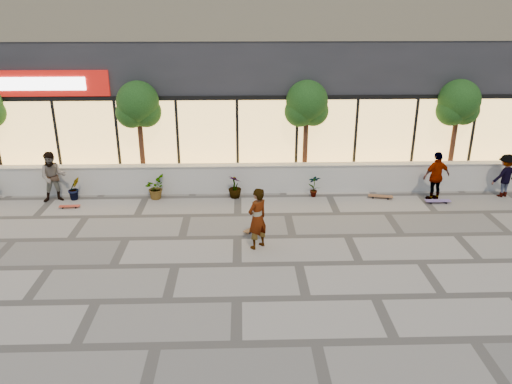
{
  "coord_description": "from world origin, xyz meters",
  "views": [
    {
      "loc": [
        0.15,
        -9.98,
        6.55
      ],
      "look_at": [
        0.56,
        3.59,
        1.3
      ],
      "focal_mm": 35.0,
      "sensor_mm": 36.0,
      "label": 1
    }
  ],
  "objects_px": {
    "tree_east": "(458,105)",
    "skateboard_center": "(253,228)",
    "skateboard_right_far": "(438,201)",
    "skateboard_left": "(70,206)",
    "skater_center": "(257,218)",
    "skateboard_right_near": "(381,196)",
    "tree_midwest": "(138,107)",
    "skater_left": "(53,177)",
    "skater_right_near": "(436,176)",
    "tree_mideast": "(307,106)",
    "skater_right_far": "(505,176)"
  },
  "relations": [
    {
      "from": "tree_east",
      "to": "skateboard_center",
      "type": "relative_size",
      "value": 5.7
    },
    {
      "from": "skateboard_right_far",
      "to": "skateboard_center",
      "type": "bearing_deg",
      "value": -162.64
    },
    {
      "from": "skateboard_center",
      "to": "skateboard_left",
      "type": "bearing_deg",
      "value": 113.26
    },
    {
      "from": "tree_east",
      "to": "skater_center",
      "type": "bearing_deg",
      "value": -145.64
    },
    {
      "from": "tree_east",
      "to": "skateboard_right_near",
      "type": "bearing_deg",
      "value": -153.2
    },
    {
      "from": "tree_midwest",
      "to": "skater_left",
      "type": "xyz_separation_m",
      "value": [
        -2.81,
        -1.4,
        -2.1
      ]
    },
    {
      "from": "tree_midwest",
      "to": "skater_right_near",
      "type": "height_order",
      "value": "tree_midwest"
    },
    {
      "from": "skateboard_right_near",
      "to": "tree_mideast",
      "type": "bearing_deg",
      "value": 162.06
    },
    {
      "from": "skater_center",
      "to": "skateboard_right_far",
      "type": "distance_m",
      "value": 7.08
    },
    {
      "from": "tree_mideast",
      "to": "skateboard_center",
      "type": "distance_m",
      "value": 5.35
    },
    {
      "from": "skater_right_near",
      "to": "skateboard_center",
      "type": "bearing_deg",
      "value": 3.64
    },
    {
      "from": "skater_center",
      "to": "skateboard_center",
      "type": "xyz_separation_m",
      "value": [
        -0.09,
        1.08,
        -0.81
      ]
    },
    {
      "from": "skater_right_far",
      "to": "skateboard_right_far",
      "type": "distance_m",
      "value": 2.67
    },
    {
      "from": "skater_left",
      "to": "skateboard_left",
      "type": "height_order",
      "value": "skater_left"
    },
    {
      "from": "skater_center",
      "to": "skateboard_right_near",
      "type": "xyz_separation_m",
      "value": [
        4.46,
        3.58,
        -0.8
      ]
    },
    {
      "from": "skater_right_far",
      "to": "skateboard_center",
      "type": "bearing_deg",
      "value": -3.6
    },
    {
      "from": "tree_mideast",
      "to": "skater_left",
      "type": "distance_m",
      "value": 9.16
    },
    {
      "from": "skateboard_center",
      "to": "skateboard_right_far",
      "type": "distance_m",
      "value": 6.72
    },
    {
      "from": "skater_left",
      "to": "skateboard_right_far",
      "type": "distance_m",
      "value": 13.23
    },
    {
      "from": "tree_east",
      "to": "skater_right_far",
      "type": "xyz_separation_m",
      "value": [
        1.4,
        -1.4,
        -2.21
      ]
    },
    {
      "from": "skater_center",
      "to": "skater_right_near",
      "type": "xyz_separation_m",
      "value": [
        6.28,
        3.39,
        -0.02
      ]
    },
    {
      "from": "skater_right_far",
      "to": "skateboard_right_near",
      "type": "relative_size",
      "value": 1.77
    },
    {
      "from": "tree_midwest",
      "to": "skater_left",
      "type": "height_order",
      "value": "tree_midwest"
    },
    {
      "from": "skater_left",
      "to": "skater_right_far",
      "type": "bearing_deg",
      "value": -15.2
    },
    {
      "from": "skater_right_far",
      "to": "skateboard_left",
      "type": "xyz_separation_m",
      "value": [
        -15.06,
        -0.65,
        -0.7
      ]
    },
    {
      "from": "skater_left",
      "to": "skateboard_right_near",
      "type": "height_order",
      "value": "skater_left"
    },
    {
      "from": "tree_midwest",
      "to": "skater_right_far",
      "type": "bearing_deg",
      "value": -6.2
    },
    {
      "from": "skater_right_far",
      "to": "tree_midwest",
      "type": "bearing_deg",
      "value": -26.03
    },
    {
      "from": "skateboard_left",
      "to": "skateboard_right_near",
      "type": "bearing_deg",
      "value": -0.7
    },
    {
      "from": "tree_midwest",
      "to": "skater_center",
      "type": "height_order",
      "value": "tree_midwest"
    },
    {
      "from": "skateboard_right_near",
      "to": "skater_right_near",
      "type": "bearing_deg",
      "value": 6.76
    },
    {
      "from": "skater_right_far",
      "to": "skateboard_center",
      "type": "distance_m",
      "value": 9.33
    },
    {
      "from": "tree_mideast",
      "to": "skater_center",
      "type": "height_order",
      "value": "tree_mideast"
    },
    {
      "from": "skater_center",
      "to": "skateboard_left",
      "type": "bearing_deg",
      "value": -66.92
    },
    {
      "from": "skateboard_center",
      "to": "skateboard_left",
      "type": "distance_m",
      "value": 6.43
    },
    {
      "from": "skateboard_left",
      "to": "skateboard_right_far",
      "type": "bearing_deg",
      "value": -3.41
    },
    {
      "from": "skater_left",
      "to": "skateboard_left",
      "type": "relative_size",
      "value": 2.55
    },
    {
      "from": "tree_midwest",
      "to": "skater_right_far",
      "type": "distance_m",
      "value": 13.17
    },
    {
      "from": "tree_east",
      "to": "skater_center",
      "type": "relative_size",
      "value": 2.2
    },
    {
      "from": "skateboard_left",
      "to": "skateboard_right_far",
      "type": "height_order",
      "value": "skateboard_right_far"
    },
    {
      "from": "skater_left",
      "to": "skateboard_center",
      "type": "relative_size",
      "value": 2.58
    },
    {
      "from": "skater_left",
      "to": "skater_right_near",
      "type": "relative_size",
      "value": 1.02
    },
    {
      "from": "skater_left",
      "to": "tree_east",
      "type": "bearing_deg",
      "value": -9.6
    },
    {
      "from": "skateboard_left",
      "to": "skateboard_right_near",
      "type": "height_order",
      "value": "skateboard_right_near"
    },
    {
      "from": "skater_right_near",
      "to": "skateboard_right_far",
      "type": "height_order",
      "value": "skater_right_near"
    },
    {
      "from": "tree_east",
      "to": "skateboard_right_far",
      "type": "xyz_separation_m",
      "value": [
        -1.11,
        -2.0,
        -2.9
      ]
    },
    {
      "from": "skater_right_near",
      "to": "skateboard_right_far",
      "type": "bearing_deg",
      "value": 81.9
    },
    {
      "from": "tree_mideast",
      "to": "skateboard_right_far",
      "type": "xyz_separation_m",
      "value": [
        4.39,
        -2.0,
        -2.9
      ]
    },
    {
      "from": "skater_center",
      "to": "skater_right_near",
      "type": "bearing_deg",
      "value": 167.43
    },
    {
      "from": "skater_right_far",
      "to": "skateboard_right_far",
      "type": "bearing_deg",
      "value": -6.48
    }
  ]
}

